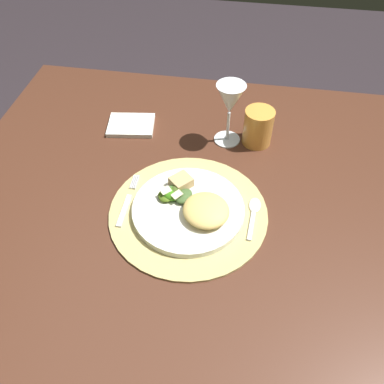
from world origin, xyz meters
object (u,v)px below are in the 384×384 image
Objects in this scene: fork at (127,202)px; wine_glass at (230,101)px; napkin at (131,125)px; amber_tumbler at (258,127)px; spoon at (254,211)px; dining_table at (191,246)px; dinner_plate at (189,209)px.

fork is 0.94× the size of wine_glass.
fork is 1.27× the size of napkin.
amber_tumbler is at bearing 4.19° from wine_glass.
amber_tumbler is at bearing 91.95° from spoon.
dining_table is at bearing 175.87° from spoon.
fork is 0.30m from spoon.
napkin is at bearing 144.05° from spoon.
dining_table is 0.40m from wine_glass.
dining_table is 0.20m from dinner_plate.
wine_glass reaches higher than amber_tumbler.
amber_tumbler is at bearing 63.55° from dinner_plate.
fork is at bearing -175.73° from spoon.
dinner_plate is 1.49× the size of wine_glass.
wine_glass reaches higher than dinner_plate.
amber_tumbler is (-0.01, 0.26, 0.04)m from spoon.
napkin is (-0.37, 0.27, -0.00)m from spoon.
napkin is 0.36m from amber_tumbler.
dinner_plate reaches higher than spoon.
spoon is (0.15, -0.01, 0.19)m from dining_table.
napkin is at bearing 177.36° from wine_glass.
dining_table is 11.91× the size of amber_tumbler.
dining_table is 0.37m from amber_tumbler.
napkin is at bearing 178.89° from amber_tumbler.
dining_table is 0.24m from spoon.
dinner_plate reaches higher than dining_table.
spoon is at bearing -88.05° from amber_tumbler.
fork is at bearing -127.29° from wine_glass.
dining_table is at bearing -49.74° from napkin.
napkin reaches higher than fork.
wine_glass reaches higher than fork.
dining_table is 7.37× the size of fork.
amber_tumbler reaches higher than napkin.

